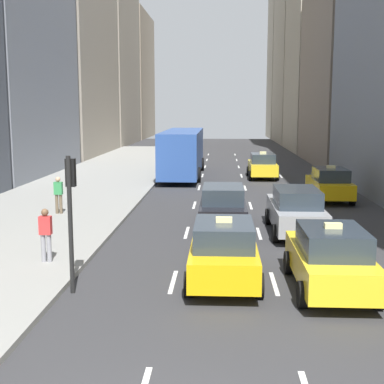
{
  "coord_description": "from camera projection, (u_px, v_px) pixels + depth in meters",
  "views": [
    {
      "loc": [
        1.09,
        -6.26,
        4.77
      ],
      "look_at": [
        0.04,
        13.42,
        1.7
      ],
      "focal_mm": 50.0,
      "sensor_mm": 36.0,
      "label": 1
    }
  ],
  "objects": [
    {
      "name": "sedan_silver_behind",
      "position": [
        296.0,
        210.0,
        20.55
      ],
      "size": [
        2.02,
        4.92,
        1.78
      ],
      "color": "#9EA0A5",
      "rests_on": "ground"
    },
    {
      "name": "building_row_right",
      "position": [
        335.0,
        4.0,
        51.55
      ],
      "size": [
        6.0,
        88.72,
        37.33
      ],
      "color": "gray",
      "rests_on": "ground"
    },
    {
      "name": "city_bus",
      "position": [
        183.0,
        151.0,
        37.97
      ],
      "size": [
        2.8,
        11.61,
        3.25
      ],
      "color": "#2D519E",
      "rests_on": "ground"
    },
    {
      "name": "traffic_light_pole",
      "position": [
        71.0,
        202.0,
        13.72
      ],
      "size": [
        0.24,
        0.42,
        3.6
      ],
      "color": "black",
      "rests_on": "ground"
    },
    {
      "name": "sidewalk_left",
      "position": [
        93.0,
        183.0,
        33.97
      ],
      "size": [
        8.0,
        66.0,
        0.15
      ],
      "primitive_type": "cube",
      "color": "gray",
      "rests_on": "ground"
    },
    {
      "name": "taxi_lead",
      "position": [
        330.0,
        258.0,
        14.06
      ],
      "size": [
        2.02,
        4.4,
        1.87
      ],
      "color": "yellow",
      "rests_on": "ground"
    },
    {
      "name": "sedan_black_near",
      "position": [
        223.0,
        207.0,
        21.36
      ],
      "size": [
        2.02,
        4.65,
        1.76
      ],
      "color": "black",
      "rests_on": "ground"
    },
    {
      "name": "pedestrian_mid_block",
      "position": [
        46.0,
        232.0,
        16.17
      ],
      "size": [
        0.36,
        0.22,
        1.65
      ],
      "color": "gray",
      "rests_on": "sidewalk_left"
    },
    {
      "name": "pedestrian_far_walking",
      "position": [
        58.0,
        193.0,
        23.7
      ],
      "size": [
        0.36,
        0.22,
        1.65
      ],
      "color": "brown",
      "rests_on": "sidewalk_left"
    },
    {
      "name": "building_row_left",
      "position": [
        68.0,
        17.0,
        52.38
      ],
      "size": [
        6.0,
        92.04,
        36.83
      ],
      "color": "#A89E89",
      "rests_on": "ground"
    },
    {
      "name": "taxi_third",
      "position": [
        224.0,
        251.0,
        14.8
      ],
      "size": [
        2.02,
        4.4,
        1.87
      ],
      "color": "yellow",
      "rests_on": "ground"
    },
    {
      "name": "taxi_second",
      "position": [
        329.0,
        184.0,
        27.94
      ],
      "size": [
        2.02,
        4.4,
        1.87
      ],
      "color": "yellow",
      "rests_on": "ground"
    },
    {
      "name": "taxi_fourth",
      "position": [
        262.0,
        166.0,
        37.02
      ],
      "size": [
        2.02,
        4.4,
        1.87
      ],
      "color": "yellow",
      "rests_on": "ground"
    },
    {
      "name": "lane_markings",
      "position": [
        248.0,
        196.0,
        29.53
      ],
      "size": [
        5.72,
        56.0,
        0.01
      ],
      "color": "white",
      "rests_on": "ground"
    }
  ]
}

